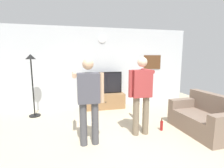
% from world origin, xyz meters
% --- Properties ---
extents(ground_plane, '(8.40, 8.40, 0.00)m').
position_xyz_m(ground_plane, '(0.00, 0.00, 0.00)').
color(ground_plane, beige).
extents(back_wall, '(6.40, 0.10, 2.70)m').
position_xyz_m(back_wall, '(0.00, 2.95, 1.35)').
color(back_wall, silver).
rests_on(back_wall, ground_plane).
extents(tv_stand, '(1.35, 0.57, 0.50)m').
position_xyz_m(tv_stand, '(0.08, 2.60, 0.25)').
color(tv_stand, '#997047').
rests_on(tv_stand, ground_plane).
extents(television, '(1.23, 0.07, 0.72)m').
position_xyz_m(television, '(0.08, 2.65, 0.86)').
color(television, black).
rests_on(television, tv_stand).
extents(wall_clock, '(0.28, 0.03, 0.28)m').
position_xyz_m(wall_clock, '(0.08, 2.89, 2.33)').
color(wall_clock, white).
extents(framed_picture, '(0.66, 0.04, 0.51)m').
position_xyz_m(framed_picture, '(1.95, 2.90, 1.53)').
color(framed_picture, brown).
extents(floor_lamp, '(0.32, 0.32, 1.80)m').
position_xyz_m(floor_lamp, '(-2.06, 2.28, 1.29)').
color(floor_lamp, black).
rests_on(floor_lamp, ground_plane).
extents(person_standing_nearer_lamp, '(0.59, 0.78, 1.69)m').
position_xyz_m(person_standing_nearer_lamp, '(-0.65, 0.31, 0.96)').
color(person_standing_nearer_lamp, '#4C4C51').
rests_on(person_standing_nearer_lamp, ground_plane).
extents(person_standing_nearer_couch, '(0.60, 0.78, 1.72)m').
position_xyz_m(person_standing_nearer_couch, '(0.51, 0.49, 0.98)').
color(person_standing_nearer_couch, '#7A6B56').
rests_on(person_standing_nearer_couch, ground_plane).
extents(side_couch, '(0.91, 1.47, 0.87)m').
position_xyz_m(side_couch, '(1.99, 0.26, 0.32)').
color(side_couch, '#7F6B5B').
rests_on(side_couch, ground_plane).
extents(beverage_bottle, '(0.07, 0.07, 0.30)m').
position_xyz_m(beverage_bottle, '(1.07, 0.54, 0.12)').
color(beverage_bottle, maroon).
rests_on(beverage_bottle, ground_plane).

